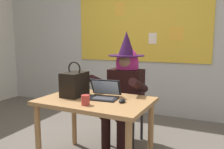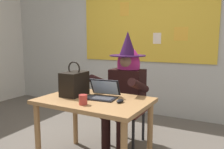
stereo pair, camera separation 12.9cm
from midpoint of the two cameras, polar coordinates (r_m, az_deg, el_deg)
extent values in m
cube|color=#B2B2AD|center=(4.25, 6.18, 8.92)|extent=(6.13, 0.10, 2.74)
cube|color=gold|center=(4.20, 5.94, 11.42)|extent=(2.40, 0.02, 1.20)
cube|color=gold|center=(4.02, 14.55, 9.60)|extent=(0.22, 0.01, 0.22)
cube|color=gold|center=(4.35, 1.04, 15.71)|extent=(0.17, 0.01, 0.24)
cube|color=#F4E0C6|center=(4.11, 8.99, 8.73)|extent=(0.14, 0.01, 0.19)
cube|color=#A37547|center=(2.43, -5.61, -6.50)|extent=(1.15, 0.79, 0.04)
cylinder|color=#A37547|center=(2.62, -19.03, -14.21)|extent=(0.06, 0.06, 0.69)
cylinder|color=#A37547|center=(3.06, -10.47, -10.52)|extent=(0.06, 0.06, 0.69)
cylinder|color=#A37547|center=(2.62, 8.02, -13.82)|extent=(0.06, 0.06, 0.69)
cube|color=#4C1E19|center=(3.05, 2.05, -8.91)|extent=(0.43, 0.43, 0.04)
cube|color=#4C1E19|center=(3.15, 3.44, -3.71)|extent=(0.38, 0.05, 0.45)
cylinder|color=#262628|center=(2.91, 3.83, -14.40)|extent=(0.04, 0.04, 0.40)
cylinder|color=#262628|center=(3.04, -2.30, -13.35)|extent=(0.04, 0.04, 0.40)
cylinder|color=#262628|center=(3.21, 6.11, -12.21)|extent=(0.04, 0.04, 0.40)
cylinder|color=#262628|center=(3.33, 0.47, -11.39)|extent=(0.04, 0.04, 0.40)
cylinder|color=black|center=(2.77, 0.92, -15.18)|extent=(0.11, 0.11, 0.44)
cylinder|color=black|center=(2.85, -2.85, -14.46)|extent=(0.11, 0.11, 0.44)
cylinder|color=black|center=(2.83, 2.37, -9.25)|extent=(0.16, 0.42, 0.15)
cylinder|color=black|center=(2.91, -1.30, -8.74)|extent=(0.16, 0.42, 0.15)
cube|color=black|center=(2.99, 2.22, -3.69)|extent=(0.42, 0.27, 0.52)
cylinder|color=black|center=(2.67, 5.21, -2.71)|extent=(0.10, 0.46, 0.24)
cylinder|color=black|center=(2.88, -4.17, -1.87)|extent=(0.10, 0.46, 0.24)
sphere|color=#A37A60|center=(2.94, 2.26, 3.20)|extent=(0.20, 0.20, 0.20)
ellipsoid|color=#D82D8C|center=(2.97, 2.49, 2.48)|extent=(0.30, 0.23, 0.44)
cylinder|color=#2D0F38|center=(2.93, 2.27, 4.66)|extent=(0.45, 0.45, 0.01)
cone|color=#2D0F38|center=(2.92, 2.29, 7.60)|extent=(0.21, 0.21, 0.30)
cube|color=black|center=(2.43, -4.23, -5.86)|extent=(0.35, 0.22, 0.01)
cube|color=#333338|center=(2.43, -4.23, -5.67)|extent=(0.29, 0.16, 0.00)
cube|color=black|center=(2.53, -3.00, -3.07)|extent=(0.34, 0.12, 0.18)
cube|color=#99B7E0|center=(2.53, -3.07, -3.21)|extent=(0.30, 0.11, 0.15)
ellipsoid|color=black|center=(2.29, 0.87, -6.45)|extent=(0.06, 0.11, 0.03)
cube|color=black|center=(2.58, -10.53, -2.34)|extent=(0.20, 0.30, 0.26)
torus|color=black|center=(2.55, -10.64, 1.42)|extent=(0.16, 0.02, 0.16)
cylinder|color=#B23833|center=(2.22, -8.17, -6.21)|extent=(0.08, 0.08, 0.09)
camera|label=1|loc=(0.06, -91.39, -0.21)|focal=37.41mm
camera|label=2|loc=(0.06, 88.61, 0.21)|focal=37.41mm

